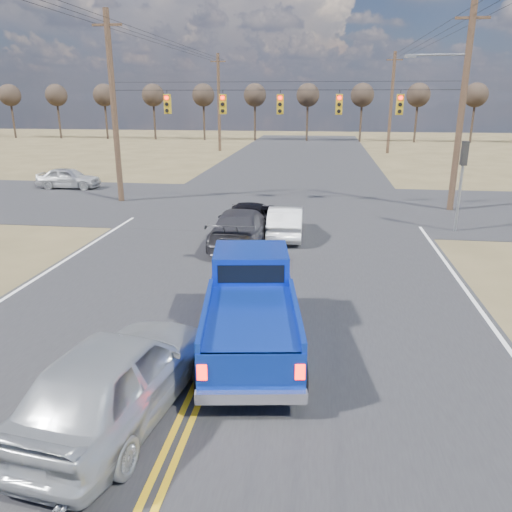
# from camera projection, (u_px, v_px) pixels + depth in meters

# --- Properties ---
(ground) EXTENTS (160.00, 160.00, 0.00)m
(ground) POSITION_uv_depth(u_px,v_px,m) (201.00, 384.00, 10.29)
(ground) COLOR brown
(ground) RESTS_ON ground
(road_main) EXTENTS (14.00, 120.00, 0.02)m
(road_main) POSITION_uv_depth(u_px,v_px,m) (261.00, 247.00, 19.73)
(road_main) COLOR #28282B
(road_main) RESTS_ON ground
(road_cross) EXTENTS (120.00, 12.00, 0.02)m
(road_cross) POSITION_uv_depth(u_px,v_px,m) (279.00, 205.00, 27.28)
(road_cross) COLOR #28282B
(road_cross) RESTS_ON ground
(signal_gantry) EXTENTS (19.60, 4.83, 10.00)m
(signal_gantry) POSITION_uv_depth(u_px,v_px,m) (290.00, 109.00, 25.48)
(signal_gantry) COLOR #473323
(signal_gantry) RESTS_ON ground
(utility_poles) EXTENTS (19.60, 58.32, 10.00)m
(utility_poles) POSITION_uv_depth(u_px,v_px,m) (278.00, 106.00, 24.75)
(utility_poles) COLOR #473323
(utility_poles) RESTS_ON ground
(treeline) EXTENTS (87.00, 117.80, 7.40)m
(treeline) POSITION_uv_depth(u_px,v_px,m) (292.00, 96.00, 34.01)
(treeline) COLOR #33261C
(treeline) RESTS_ON ground
(pickup_truck) EXTENTS (2.78, 5.68, 2.05)m
(pickup_truck) POSITION_uv_depth(u_px,v_px,m) (251.00, 308.00, 11.53)
(pickup_truck) COLOR black
(pickup_truck) RESTS_ON ground
(silver_suv) EXTENTS (2.67, 5.20, 1.69)m
(silver_suv) POSITION_uv_depth(u_px,v_px,m) (117.00, 376.00, 9.00)
(silver_suv) COLOR #ABAFB3
(silver_suv) RESTS_ON ground
(black_suv) EXTENTS (2.10, 4.53, 1.26)m
(black_suv) POSITION_uv_depth(u_px,v_px,m) (250.00, 216.00, 22.08)
(black_suv) COLOR black
(black_suv) RESTS_ON ground
(white_car_queue) EXTENTS (1.52, 4.03, 1.31)m
(white_car_queue) POSITION_uv_depth(u_px,v_px,m) (286.00, 221.00, 21.00)
(white_car_queue) COLOR silver
(white_car_queue) RESTS_ON ground
(dgrey_car_queue) EXTENTS (2.08, 5.11, 1.48)m
(dgrey_car_queue) POSITION_uv_depth(u_px,v_px,m) (241.00, 227.00, 19.73)
(dgrey_car_queue) COLOR #39383E
(dgrey_car_queue) RESTS_ON ground
(cross_car_west) EXTENTS (1.73, 4.00, 1.35)m
(cross_car_west) POSITION_uv_depth(u_px,v_px,m) (68.00, 178.00, 32.15)
(cross_car_west) COLOR silver
(cross_car_west) RESTS_ON ground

